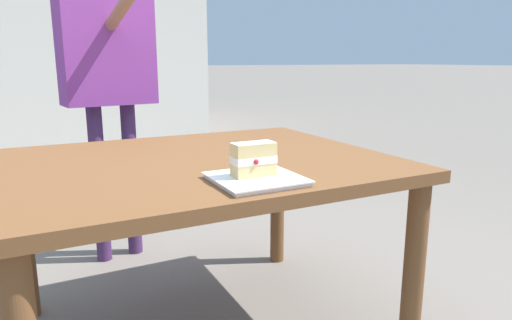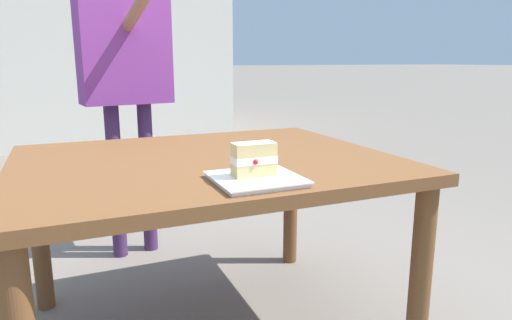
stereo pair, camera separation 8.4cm
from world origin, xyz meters
name	(u,v)px [view 1 (the left image)]	position (x,y,z in m)	size (l,w,h in m)	color
patio_table	(200,183)	(0.00, 0.00, 0.60)	(1.28, 1.04, 0.69)	brown
dessert_plate	(256,179)	(-0.04, 0.37, 0.70)	(0.24, 0.24, 0.02)	white
cake_slice	(254,159)	(-0.03, 0.35, 0.75)	(0.12, 0.07, 0.09)	#E0C17A
dessert_fork	(251,165)	(-0.11, 0.19, 0.69)	(0.08, 0.16, 0.01)	silver
diner_person	(107,51)	(0.14, -0.88, 1.07)	(0.46, 0.59, 1.60)	#452855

